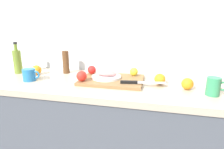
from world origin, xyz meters
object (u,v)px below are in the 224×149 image
object	(u,v)px
olive_oil_bottle	(17,61)
coffee_mug_2	(214,86)
pepper_mill	(66,62)
fish_fillet	(106,73)
cutting_board	(112,80)
chef_knife	(137,82)
lemon_0	(134,72)
coffee_mug_0	(30,75)
white_plate	(106,77)

from	to	relation	value
olive_oil_bottle	coffee_mug_2	bearing A→B (deg)	-6.98
coffee_mug_2	pepper_mill	size ratio (longest dim) A/B	0.63
pepper_mill	fish_fillet	bearing A→B (deg)	-19.06
olive_oil_bottle	coffee_mug_2	size ratio (longest dim) A/B	2.19
cutting_board	coffee_mug_2	bearing A→B (deg)	-11.46
cutting_board	chef_knife	world-z (taller)	chef_knife
lemon_0	chef_knife	bearing A→B (deg)	-77.03
fish_fillet	coffee_mug_2	world-z (taller)	coffee_mug_2
chef_knife	coffee_mug_2	xyz separation A→B (m)	(0.44, -0.05, 0.02)
fish_fillet	pepper_mill	xyz separation A→B (m)	(-0.37, 0.13, 0.04)
chef_knife	olive_oil_bottle	size ratio (longest dim) A/B	1.15
coffee_mug_0	olive_oil_bottle	bearing A→B (deg)	143.62
chef_knife	coffee_mug_0	size ratio (longest dim) A/B	2.27
coffee_mug_0	coffee_mug_2	bearing A→B (deg)	-0.51
chef_knife	lemon_0	distance (m)	0.19
cutting_board	lemon_0	xyz separation A→B (m)	(0.14, 0.11, 0.04)
lemon_0	olive_oil_bottle	bearing A→B (deg)	-176.12
coffee_mug_2	cutting_board	bearing A→B (deg)	168.54
cutting_board	coffee_mug_0	bearing A→B (deg)	-168.67
olive_oil_bottle	white_plate	bearing A→B (deg)	-2.99
lemon_0	coffee_mug_0	xyz separation A→B (m)	(-0.72, -0.23, -0.01)
pepper_mill	lemon_0	bearing A→B (deg)	-2.65
cutting_board	coffee_mug_0	world-z (taller)	coffee_mug_0
coffee_mug_2	white_plate	bearing A→B (deg)	168.59
coffee_mug_2	olive_oil_bottle	bearing A→B (deg)	173.02
white_plate	chef_knife	distance (m)	0.24
chef_knife	white_plate	bearing A→B (deg)	150.60
cutting_board	lemon_0	world-z (taller)	lemon_0
lemon_0	coffee_mug_2	distance (m)	0.54
cutting_board	coffee_mug_0	xyz separation A→B (m)	(-0.58, -0.12, 0.03)
olive_oil_bottle	coffee_mug_2	distance (m)	1.43
coffee_mug_2	lemon_0	bearing A→B (deg)	153.73
chef_knife	olive_oil_bottle	bearing A→B (deg)	163.58
pepper_mill	olive_oil_bottle	bearing A→B (deg)	-166.76
white_plate	coffee_mug_2	world-z (taller)	coffee_mug_2
chef_knife	coffee_mug_2	world-z (taller)	coffee_mug_2
cutting_board	coffee_mug_2	distance (m)	0.64
chef_knife	lemon_0	bearing A→B (deg)	93.68
olive_oil_bottle	coffee_mug_0	distance (m)	0.28
fish_fillet	coffee_mug_0	distance (m)	0.55
cutting_board	lemon_0	size ratio (longest dim) A/B	7.12
cutting_board	olive_oil_bottle	world-z (taller)	olive_oil_bottle
fish_fillet	lemon_0	world-z (taller)	lemon_0
chef_knife	coffee_mug_2	size ratio (longest dim) A/B	2.52
chef_knife	coffee_mug_2	distance (m)	0.44
cutting_board	white_plate	bearing A→B (deg)	169.29
cutting_board	olive_oil_bottle	bearing A→B (deg)	176.58
cutting_board	coffee_mug_0	size ratio (longest dim) A/B	3.37
white_plate	olive_oil_bottle	size ratio (longest dim) A/B	0.82
cutting_board	pepper_mill	distance (m)	0.45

